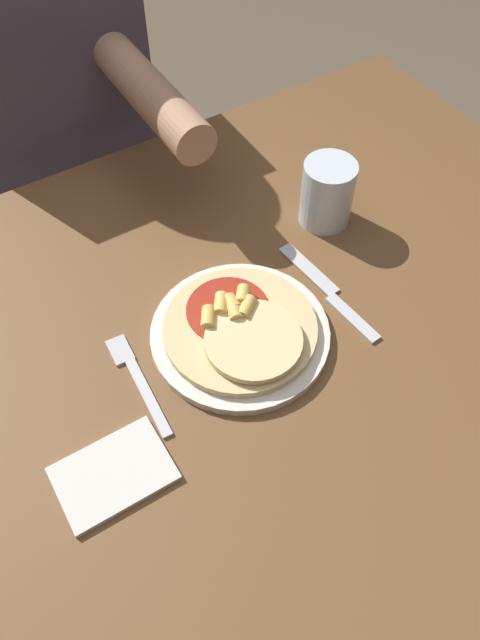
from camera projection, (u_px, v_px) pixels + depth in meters
ground_plane at (250, 528)px, 1.50m from camera, size 8.00×8.00×0.00m
dining_table at (256, 384)px, 0.96m from camera, size 1.26×0.99×0.78m
plate at (240, 334)px, 0.88m from camera, size 0.25×0.25×0.01m
pizza at (241, 328)px, 0.87m from camera, size 0.22×0.22×0.04m
fork at (136, 377)px, 0.84m from camera, size 0.03×0.18×0.00m
knife at (330, 293)px, 0.93m from camera, size 0.03×0.22×0.00m
drinking_glass at (327, 193)px, 0.99m from camera, size 0.08×0.08×0.11m
napkin at (113, 474)px, 0.76m from camera, size 0.14×0.10×0.01m
person_diner at (59, 127)px, 1.24m from camera, size 0.34×0.52×1.25m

